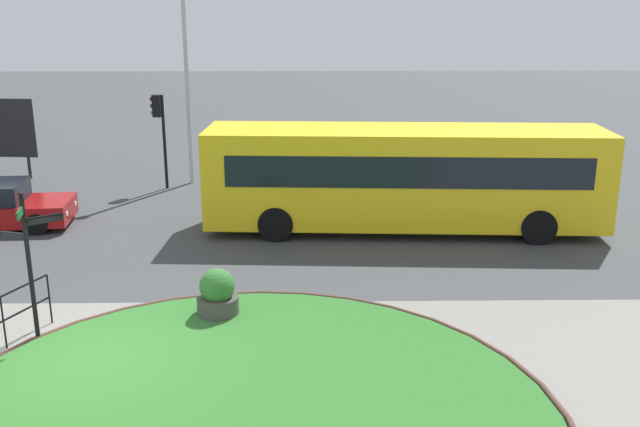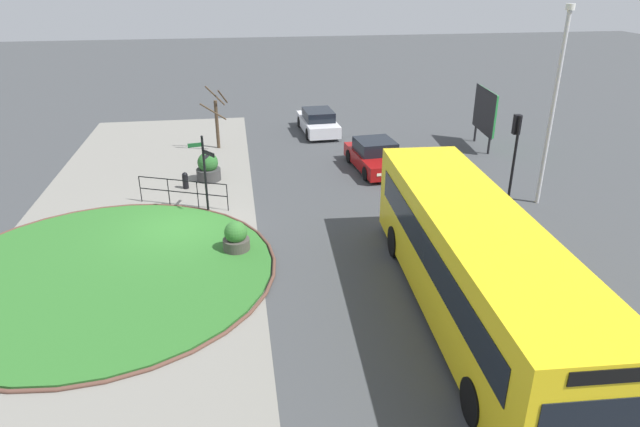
# 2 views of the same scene
# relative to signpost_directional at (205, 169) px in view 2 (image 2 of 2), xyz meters

# --- Properties ---
(ground) EXTENTS (120.00, 120.00, 0.00)m
(ground) POSITION_rel_signpost_directional_xyz_m (1.34, -0.96, -1.79)
(ground) COLOR #3D3F42
(sidewalk_paving) EXTENTS (32.00, 8.75, 0.02)m
(sidewalk_paving) POSITION_rel_signpost_directional_xyz_m (1.34, -2.59, -1.78)
(sidewalk_paving) COLOR gray
(sidewalk_paving) RESTS_ON ground
(grass_island) EXTENTS (10.40, 10.40, 0.10)m
(grass_island) POSITION_rel_signpost_directional_xyz_m (4.30, -3.08, -1.74)
(grass_island) COLOR #2D6B28
(grass_island) RESTS_ON ground
(grass_kerb_ring) EXTENTS (10.71, 10.71, 0.11)m
(grass_kerb_ring) POSITION_rel_signpost_directional_xyz_m (4.30, -3.08, -1.73)
(grass_kerb_ring) COLOR brown
(grass_kerb_ring) RESTS_ON ground
(signpost_directional) EXTENTS (1.16, 0.96, 3.07)m
(signpost_directional) POSITION_rel_signpost_directional_xyz_m (0.00, 0.00, 0.00)
(signpost_directional) COLOR black
(signpost_directional) RESTS_ON ground
(bollard_foreground) EXTENTS (0.25, 0.25, 0.74)m
(bollard_foreground) POSITION_rel_signpost_directional_xyz_m (-2.69, -1.03, -1.41)
(bollard_foreground) COLOR black
(bollard_foreground) RESTS_ON ground
(railing_grass_edge) EXTENTS (1.49, 3.49, 1.12)m
(railing_grass_edge) POSITION_rel_signpost_directional_xyz_m (-0.73, -0.97, -1.07)
(railing_grass_edge) COLOR black
(railing_grass_edge) RESTS_ON ground
(bus_yellow) EXTENTS (11.61, 3.13, 3.03)m
(bus_yellow) POSITION_rel_signpost_directional_xyz_m (8.21, 7.15, -0.15)
(bus_yellow) COLOR yellow
(bus_yellow) RESTS_ON ground
(car_near_lane) EXTENTS (4.42, 1.98, 1.35)m
(car_near_lane) POSITION_rel_signpost_directional_xyz_m (-10.53, 5.89, -1.16)
(car_near_lane) COLOR silver
(car_near_lane) RESTS_ON ground
(car_far_lane) EXTENTS (4.30, 2.27, 1.38)m
(car_far_lane) POSITION_rel_signpost_directional_xyz_m (-3.89, 7.60, -1.16)
(car_far_lane) COLOR maroon
(car_far_lane) RESTS_ON ground
(traffic_light_near) EXTENTS (0.49, 0.27, 3.39)m
(traffic_light_near) POSITION_rel_signpost_directional_xyz_m (0.10, 12.28, 0.70)
(traffic_light_near) COLOR black
(traffic_light_near) RESTS_ON ground
(lamppost_tall) EXTENTS (0.32, 0.32, 7.54)m
(lamppost_tall) POSITION_rel_signpost_directional_xyz_m (1.03, 13.10, 2.27)
(lamppost_tall) COLOR #B7B7BC
(lamppost_tall) RESTS_ON ground
(billboard_left) EXTENTS (3.09, 0.45, 3.07)m
(billboard_left) POSITION_rel_signpost_directional_xyz_m (-6.43, 13.97, 0.11)
(billboard_left) COLOR black
(billboard_left) RESTS_ON ground
(planter_near_signpost) EXTENTS (0.89, 0.89, 1.10)m
(planter_near_signpost) POSITION_rel_signpost_directional_xyz_m (3.46, 1.03, -1.29)
(planter_near_signpost) COLOR #47423D
(planter_near_signpost) RESTS_ON ground
(planter_kerbside) EXTENTS (1.06, 1.06, 1.28)m
(planter_kerbside) POSITION_rel_signpost_directional_xyz_m (-3.59, -0.08, -1.21)
(planter_kerbside) COLOR #383838
(planter_kerbside) RESTS_ON ground
(street_tree_bare) EXTENTS (1.02, 1.41, 3.37)m
(street_tree_bare) POSITION_rel_signpost_directional_xyz_m (-8.28, 0.30, -0.22)
(street_tree_bare) COLOR #423323
(street_tree_bare) RESTS_ON ground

